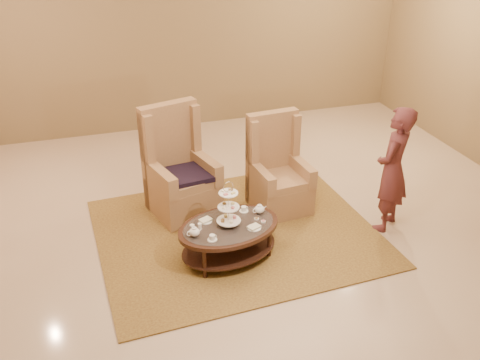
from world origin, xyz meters
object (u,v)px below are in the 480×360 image
object	(u,v)px
armchair_right	(277,178)
person	(392,170)
tea_table	(229,231)
armchair_left	(179,177)

from	to	relation	value
armchair_right	person	world-z (taller)	person
tea_table	person	size ratio (longest dim) A/B	0.83
armchair_right	person	distance (m)	1.43
tea_table	person	xyz separation A→B (m)	(2.01, 0.06, 0.42)
tea_table	armchair_left	bearing A→B (deg)	92.67
tea_table	person	world-z (taller)	person
tea_table	armchair_right	size ratio (longest dim) A/B	1.04
tea_table	armchair_left	world-z (taller)	armchair_left
armchair_right	person	size ratio (longest dim) A/B	0.80
tea_table	armchair_left	xyz separation A→B (m)	(-0.30, 1.19, 0.12)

